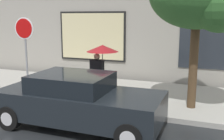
{
  "coord_description": "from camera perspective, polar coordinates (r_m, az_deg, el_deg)",
  "views": [
    {
      "loc": [
        3.63,
        -6.24,
        2.88
      ],
      "look_at": [
        0.59,
        1.8,
        1.2
      ],
      "focal_mm": 44.05,
      "sensor_mm": 36.0,
      "label": 1
    }
  ],
  "objects": [
    {
      "name": "stop_sign",
      "position": [
        10.01,
        -17.61,
        5.87
      ],
      "size": [
        0.76,
        0.1,
        2.71
      ],
      "color": "gray",
      "rests_on": "sidewalk"
    },
    {
      "name": "pedestrian_with_umbrella",
      "position": [
        9.1,
        -2.31,
        3.1
      ],
      "size": [
        1.06,
        1.06,
        1.81
      ],
      "color": "black",
      "rests_on": "sidewalk"
    },
    {
      "name": "sidewalk",
      "position": [
        10.31,
        -0.7,
        -4.72
      ],
      "size": [
        20.0,
        4.0,
        0.15
      ],
      "primitive_type": "cube",
      "color": "#A3A099",
      "rests_on": "ground"
    },
    {
      "name": "parked_car",
      "position": [
        7.29,
        -7.01,
        -6.39
      ],
      "size": [
        4.32,
        1.88,
        1.42
      ],
      "color": "black",
      "rests_on": "ground"
    },
    {
      "name": "building_facade",
      "position": [
        12.3,
        3.6,
        13.84
      ],
      "size": [
        20.0,
        0.67,
        7.0
      ],
      "color": "#9E998E",
      "rests_on": "ground"
    },
    {
      "name": "ground_plane",
      "position": [
        7.77,
        -8.95,
        -10.84
      ],
      "size": [
        60.0,
        60.0,
        0.0
      ],
      "primitive_type": "plane",
      "color": "black"
    }
  ]
}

